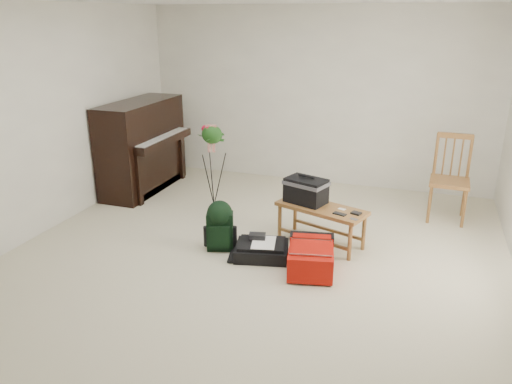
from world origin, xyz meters
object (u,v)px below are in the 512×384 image
at_px(dining_chair, 450,179).
at_px(flower_stand, 213,166).
at_px(piano, 143,148).
at_px(red_suitcase, 312,255).
at_px(black_duffel, 262,249).
at_px(bench, 309,197).
at_px(green_backpack, 220,223).

xyz_separation_m(dining_chair, flower_stand, (-2.85, -0.53, 0.04)).
xyz_separation_m(piano, red_suitcase, (2.79, -1.55, -0.46)).
height_order(black_duffel, flower_stand, flower_stand).
xyz_separation_m(piano, flower_stand, (1.20, -0.30, -0.06)).
height_order(piano, dining_chair, piano).
bearing_deg(dining_chair, flower_stand, -167.55).
bearing_deg(dining_chair, black_duffel, -134.49).
bearing_deg(dining_chair, red_suitcase, -123.21).
relative_size(dining_chair, black_duffel, 1.68).
bearing_deg(red_suitcase, flower_stand, 130.26).
bearing_deg(piano, dining_chair, 3.31).
bearing_deg(bench, piano, 178.27).
bearing_deg(flower_stand, bench, -33.31).
bearing_deg(red_suitcase, piano, 139.29).
xyz_separation_m(bench, black_duffel, (-0.36, -0.50, -0.44)).
bearing_deg(piano, flower_stand, -14.07).
xyz_separation_m(red_suitcase, green_backpack, (-1.02, 0.09, 0.16)).
distance_m(bench, dining_chair, 1.88).
xyz_separation_m(piano, bench, (2.61, -0.98, -0.08)).
height_order(bench, dining_chair, dining_chair).
height_order(red_suitcase, green_backpack, green_backpack).
bearing_deg(red_suitcase, bench, 95.87).
bearing_deg(dining_chair, green_backpack, -141.43).
distance_m(red_suitcase, black_duffel, 0.55).
bearing_deg(flower_stand, piano, 158.19).
height_order(red_suitcase, flower_stand, flower_stand).
relative_size(bench, green_backpack, 1.91).
bearing_deg(green_backpack, piano, 121.67).
height_order(bench, flower_stand, flower_stand).
relative_size(red_suitcase, flower_stand, 0.64).
height_order(bench, black_duffel, bench).
height_order(dining_chair, black_duffel, dining_chair).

